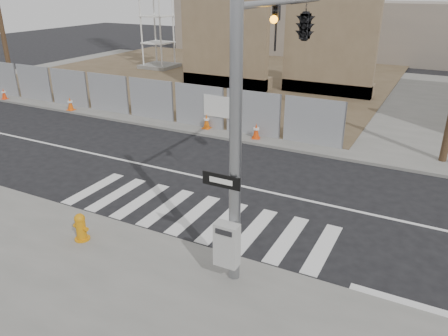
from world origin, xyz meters
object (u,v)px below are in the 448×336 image
at_px(signal_pole, 285,59).
at_px(traffic_cone_b, 70,104).
at_px(traffic_cone_d, 256,131).
at_px(traffic_cone_a, 4,94).
at_px(traffic_cone_c, 207,121).
at_px(fire_hydrant, 81,227).

bearing_deg(signal_pole, traffic_cone_b, 156.41).
height_order(signal_pole, traffic_cone_d, signal_pole).
xyz_separation_m(signal_pole, traffic_cone_d, (-3.52, 6.62, -4.32)).
bearing_deg(traffic_cone_b, signal_pole, -23.59).
relative_size(traffic_cone_a, traffic_cone_d, 0.94).
bearing_deg(signal_pole, traffic_cone_c, 132.08).
height_order(fire_hydrant, traffic_cone_d, fire_hydrant).
bearing_deg(traffic_cone_d, traffic_cone_c, 175.04).
distance_m(fire_hydrant, traffic_cone_d, 9.84).
bearing_deg(traffic_cone_d, fire_hydrant, -94.86).
relative_size(fire_hydrant, traffic_cone_c, 1.10).
height_order(fire_hydrant, traffic_cone_b, fire_hydrant).
relative_size(traffic_cone_b, traffic_cone_c, 1.03).
bearing_deg(traffic_cone_a, fire_hydrant, -31.63).
bearing_deg(fire_hydrant, traffic_cone_a, 156.70).
bearing_deg(fire_hydrant, traffic_cone_b, 144.90).
xyz_separation_m(signal_pole, fire_hydrant, (-4.35, -3.19, -4.28)).
bearing_deg(traffic_cone_c, traffic_cone_a, -177.54).
distance_m(signal_pole, traffic_cone_d, 8.65).
bearing_deg(traffic_cone_c, fire_hydrant, -79.69).
relative_size(traffic_cone_b, traffic_cone_d, 1.05).
xyz_separation_m(signal_pole, traffic_cone_c, (-6.18, 6.85, -4.32)).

